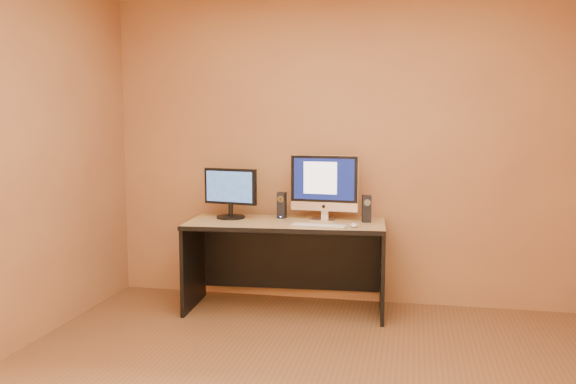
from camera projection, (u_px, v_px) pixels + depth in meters
The scene contains 10 objects.
walls at pixel (300, 166), 3.18m from camera, with size 4.00×4.00×2.60m, color #A57642, non-canonical shape.
desk at pixel (286, 266), 4.94m from camera, with size 1.58×0.69×0.73m, color tan, non-canonical shape.
imac at pixel (324, 187), 4.95m from camera, with size 0.56×0.21×0.54m, color silver, non-canonical shape.
second_monitor at pixel (231, 194), 5.05m from camera, with size 0.47×0.24×0.42m, color black, non-canonical shape.
speaker_left at pixel (282, 205), 5.07m from camera, with size 0.07×0.07×0.22m, color black, non-canonical shape.
speaker_right at pixel (367, 209), 4.86m from camera, with size 0.07×0.07×0.22m, color black, non-canonical shape.
keyboard at pixel (319, 226), 4.66m from camera, with size 0.42×0.11×0.02m, color silver.
mouse at pixel (354, 225), 4.63m from camera, with size 0.06×0.10×0.04m, color silver.
cable_a at pixel (329, 217), 5.12m from camera, with size 0.01×0.01×0.22m, color black.
cable_b at pixel (322, 217), 5.13m from camera, with size 0.01×0.01×0.18m, color black.
Camera 1 is at (0.58, -3.13, 1.53)m, focal length 38.00 mm.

